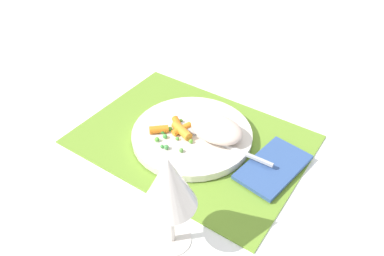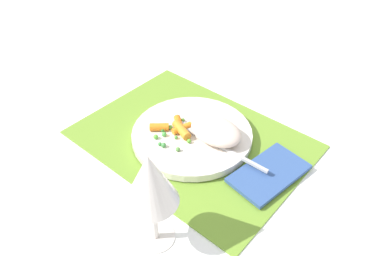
# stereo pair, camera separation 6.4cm
# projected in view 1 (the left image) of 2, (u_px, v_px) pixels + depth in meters

# --- Properties ---
(ground_plane) EXTENTS (2.40, 2.40, 0.00)m
(ground_plane) POSITION_uv_depth(u_px,v_px,m) (192.00, 140.00, 0.78)
(ground_plane) COLOR white
(placemat) EXTENTS (0.45, 0.33, 0.01)m
(placemat) POSITION_uv_depth(u_px,v_px,m) (192.00, 139.00, 0.78)
(placemat) COLOR olive
(placemat) RESTS_ON ground_plane
(plate) EXTENTS (0.25, 0.25, 0.02)m
(plate) POSITION_uv_depth(u_px,v_px,m) (192.00, 135.00, 0.77)
(plate) COLOR silver
(plate) RESTS_ON placemat
(rice_mound) EXTENTS (0.11, 0.08, 0.04)m
(rice_mound) POSITION_uv_depth(u_px,v_px,m) (217.00, 129.00, 0.74)
(rice_mound) COLOR beige
(rice_mound) RESTS_ON plate
(carrot_portion) EXTENTS (0.09, 0.07, 0.02)m
(carrot_portion) POSITION_uv_depth(u_px,v_px,m) (176.00, 129.00, 0.76)
(carrot_portion) COLOR orange
(carrot_portion) RESTS_ON plate
(pea_scatter) EXTENTS (0.07, 0.10, 0.01)m
(pea_scatter) POSITION_uv_depth(u_px,v_px,m) (174.00, 135.00, 0.75)
(pea_scatter) COLOR #3F8F3F
(pea_scatter) RESTS_ON plate
(fork) EXTENTS (0.21, 0.02, 0.01)m
(fork) POSITION_uv_depth(u_px,v_px,m) (214.00, 140.00, 0.74)
(fork) COLOR #B8B8B8
(fork) RESTS_ON plate
(wine_glass) EXTENTS (0.08, 0.08, 0.18)m
(wine_glass) POSITION_uv_depth(u_px,v_px,m) (169.00, 184.00, 0.51)
(wine_glass) COLOR silver
(wine_glass) RESTS_ON ground_plane
(napkin) EXTENTS (0.11, 0.16, 0.01)m
(napkin) POSITION_uv_depth(u_px,v_px,m) (273.00, 167.00, 0.71)
(napkin) COLOR #33518C
(napkin) RESTS_ON placemat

